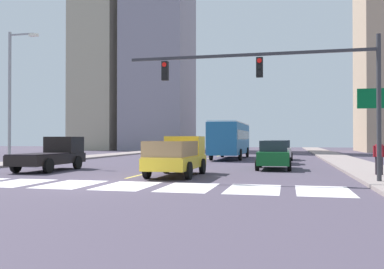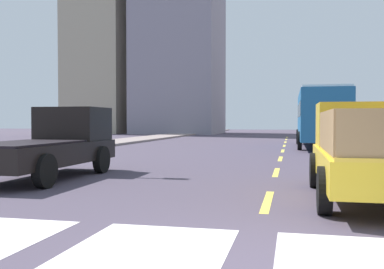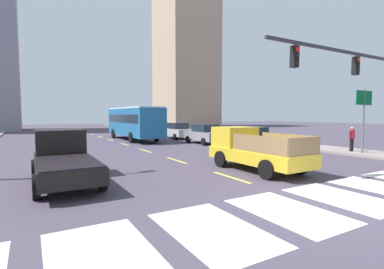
% 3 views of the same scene
% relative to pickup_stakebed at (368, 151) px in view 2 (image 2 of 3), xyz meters
% --- Properties ---
extents(ground_plane, '(160.00, 160.00, 0.00)m').
position_rel_pickup_stakebed_xyz_m(ground_plane, '(-1.96, -4.98, -0.94)').
color(ground_plane, '#463D4D').
extents(sidewalk_left, '(3.07, 110.00, 0.15)m').
position_rel_pickup_stakebed_xyz_m(sidewalk_left, '(-13.70, 13.02, -0.86)').
color(sidewalk_left, gray).
rests_on(sidewalk_left, ground).
extents(crosswalk_stripe_3, '(1.89, 3.17, 0.01)m').
position_rel_pickup_stakebed_xyz_m(crosswalk_stripe_3, '(-3.17, -4.98, -0.93)').
color(crosswalk_stripe_3, silver).
rests_on(crosswalk_stripe_3, ground).
extents(lane_dash_0, '(0.16, 2.40, 0.01)m').
position_rel_pickup_stakebed_xyz_m(lane_dash_0, '(-1.96, -0.98, -0.93)').
color(lane_dash_0, '#E3CA4A').
rests_on(lane_dash_0, ground).
extents(lane_dash_1, '(0.16, 2.40, 0.01)m').
position_rel_pickup_stakebed_xyz_m(lane_dash_1, '(-1.96, 4.02, -0.93)').
color(lane_dash_1, '#E3CA4A').
rests_on(lane_dash_1, ground).
extents(lane_dash_2, '(0.16, 2.40, 0.01)m').
position_rel_pickup_stakebed_xyz_m(lane_dash_2, '(-1.96, 9.02, -0.93)').
color(lane_dash_2, '#E3CA4A').
rests_on(lane_dash_2, ground).
extents(lane_dash_3, '(0.16, 2.40, 0.01)m').
position_rel_pickup_stakebed_xyz_m(lane_dash_3, '(-1.96, 14.02, -0.93)').
color(lane_dash_3, '#E3CA4A').
rests_on(lane_dash_3, ground).
extents(lane_dash_4, '(0.16, 2.40, 0.01)m').
position_rel_pickup_stakebed_xyz_m(lane_dash_4, '(-1.96, 19.02, -0.93)').
color(lane_dash_4, '#E3CA4A').
rests_on(lane_dash_4, ground).
extents(lane_dash_5, '(0.16, 2.40, 0.01)m').
position_rel_pickup_stakebed_xyz_m(lane_dash_5, '(-1.96, 24.02, -0.93)').
color(lane_dash_5, '#E3CA4A').
rests_on(lane_dash_5, ground).
extents(lane_dash_6, '(0.16, 2.40, 0.01)m').
position_rel_pickup_stakebed_xyz_m(lane_dash_6, '(-1.96, 29.02, -0.93)').
color(lane_dash_6, '#E3CA4A').
rests_on(lane_dash_6, ground).
extents(lane_dash_7, '(0.16, 2.40, 0.01)m').
position_rel_pickup_stakebed_xyz_m(lane_dash_7, '(-1.96, 34.02, -0.93)').
color(lane_dash_7, '#E3CA4A').
rests_on(lane_dash_7, ground).
extents(pickup_stakebed, '(2.18, 5.20, 1.96)m').
position_rel_pickup_stakebed_xyz_m(pickup_stakebed, '(0.00, 0.00, 0.00)').
color(pickup_stakebed, gold).
rests_on(pickup_stakebed, ground).
extents(pickup_dark, '(2.18, 5.20, 1.96)m').
position_rel_pickup_stakebed_xyz_m(pickup_dark, '(-8.00, 1.65, -0.02)').
color(pickup_dark, black).
rests_on(pickup_dark, ground).
extents(city_bus, '(2.72, 10.80, 3.32)m').
position_rel_pickup_stakebed_xyz_m(city_bus, '(0.16, 17.90, 1.02)').
color(city_bus, '#1F5F93').
rests_on(city_bus, ground).
extents(block_mid_right, '(10.09, 11.11, 30.26)m').
position_rel_pickup_stakebed_xyz_m(block_mid_right, '(-15.40, 45.41, 14.19)').
color(block_mid_right, gray).
rests_on(block_mid_right, ground).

